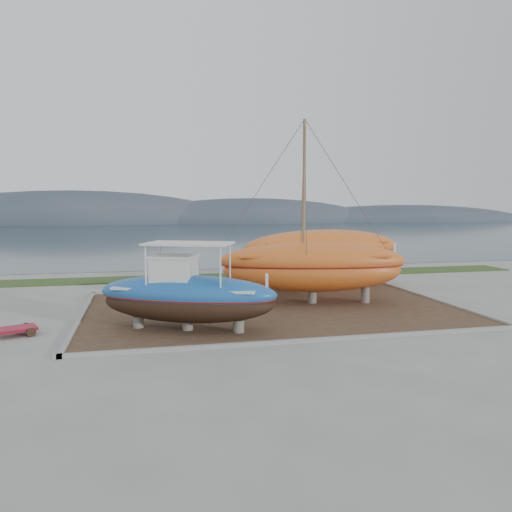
{
  "coord_description": "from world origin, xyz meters",
  "views": [
    {
      "loc": [
        -6.23,
        -19.67,
        5.23
      ],
      "look_at": [
        -0.85,
        4.0,
        2.7
      ],
      "focal_mm": 35.0,
      "sensor_mm": 36.0,
      "label": 1
    }
  ],
  "objects": [
    {
      "name": "ground",
      "position": [
        0.0,
        0.0,
        0.0
      ],
      "size": [
        140.0,
        140.0,
        0.0
      ],
      "primitive_type": "plane",
      "color": "gray",
      "rests_on": "ground"
    },
    {
      "name": "white_dinghy",
      "position": [
        -5.22,
        5.64,
        0.64
      ],
      "size": [
        3.92,
        1.71,
        1.15
      ],
      "primitive_type": null,
      "rotation": [
        0.0,
        0.0,
        0.07
      ],
      "color": "silver",
      "rests_on": "dirt_patch"
    },
    {
      "name": "mountain_ridge",
      "position": [
        0.0,
        125.0,
        0.0
      ],
      "size": [
        200.0,
        36.0,
        20.0
      ],
      "primitive_type": null,
      "color": "#333D49",
      "rests_on": "ground"
    },
    {
      "name": "grass_strip",
      "position": [
        0.0,
        15.5,
        0.04
      ],
      "size": [
        44.0,
        3.0,
        0.08
      ],
      "primitive_type": "cube",
      "color": "#284219",
      "rests_on": "ground"
    },
    {
      "name": "red_trailer",
      "position": [
        -11.29,
        1.43,
        0.17
      ],
      "size": [
        2.6,
        1.95,
        0.33
      ],
      "primitive_type": null,
      "rotation": [
        0.0,
        0.0,
        0.38
      ],
      "color": "maroon",
      "rests_on": "ground"
    },
    {
      "name": "orange_bare_hull",
      "position": [
        4.73,
        9.64,
        1.81
      ],
      "size": [
        11.0,
        4.71,
        3.49
      ],
      "primitive_type": null,
      "rotation": [
        0.0,
        0.0,
        0.15
      ],
      "color": "#CD5D1F",
      "rests_on": "dirt_patch"
    },
    {
      "name": "sea",
      "position": [
        0.0,
        70.0,
        0.0
      ],
      "size": [
        260.0,
        100.0,
        0.04
      ],
      "primitive_type": null,
      "color": "#1D313A",
      "rests_on": "ground"
    },
    {
      "name": "blue_caique",
      "position": [
        -4.52,
        0.62,
        1.86
      ],
      "size": [
        7.8,
        5.07,
        3.61
      ],
      "primitive_type": null,
      "rotation": [
        0.0,
        0.0,
        -0.4
      ],
      "color": "#1B5BA9",
      "rests_on": "dirt_patch"
    },
    {
      "name": "dirt_patch",
      "position": [
        0.0,
        4.0,
        0.03
      ],
      "size": [
        18.0,
        12.0,
        0.06
      ],
      "primitive_type": "cube",
      "color": "#422D1E",
      "rests_on": "ground"
    },
    {
      "name": "curb_frame",
      "position": [
        0.0,
        4.0,
        0.07
      ],
      "size": [
        18.6,
        12.6,
        0.15
      ],
      "primitive_type": null,
      "color": "gray",
      "rests_on": "ground"
    },
    {
      "name": "orange_sailboat",
      "position": [
        2.38,
        4.87,
        4.79
      ],
      "size": [
        10.1,
        4.69,
        9.47
      ],
      "primitive_type": null,
      "rotation": [
        0.0,
        0.0,
        -0.19
      ],
      "color": "#CD5D1F",
      "rests_on": "dirt_patch"
    }
  ]
}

